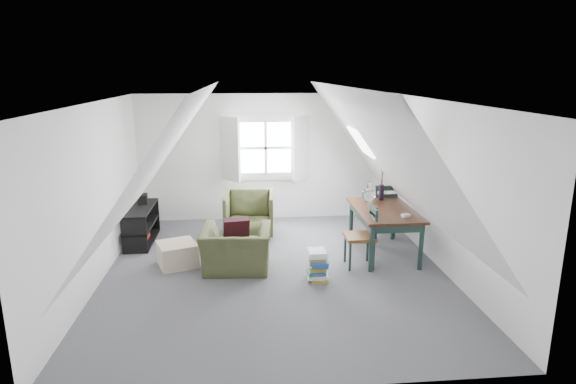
{
  "coord_description": "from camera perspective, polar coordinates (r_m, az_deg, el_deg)",
  "views": [
    {
      "loc": [
        -0.43,
        -6.67,
        2.91
      ],
      "look_at": [
        0.25,
        0.6,
        1.08
      ],
      "focal_mm": 30.0,
      "sensor_mm": 36.0,
      "label": 1
    }
  ],
  "objects": [
    {
      "name": "throw_pillow",
      "position": [
        7.33,
        -6.18,
        -4.49
      ],
      "size": [
        0.42,
        0.29,
        0.41
      ],
      "primitive_type": "cube",
      "rotation": [
        0.31,
        0.0,
        0.17
      ],
      "color": "#350E18",
      "rests_on": "armchair_near"
    },
    {
      "name": "armchair_near",
      "position": [
        7.4,
        -6.07,
        -9.13
      ],
      "size": [
        1.08,
        0.97,
        0.66
      ],
      "primitive_type": "imported",
      "rotation": [
        0.0,
        0.0,
        3.06
      ],
      "color": "#3F4427",
      "rests_on": "floor"
    },
    {
      "name": "slope_left",
      "position": [
        6.85,
        -14.67,
        4.12
      ],
      "size": [
        3.19,
        5.5,
        4.48
      ],
      "primitive_type": "plane",
      "rotation": [
        0.0,
        2.19,
        0.0
      ],
      "color": "white",
      "rests_on": "wall_left"
    },
    {
      "name": "ottoman",
      "position": [
        7.64,
        -12.98,
        -7.2
      ],
      "size": [
        0.7,
        0.7,
        0.36
      ],
      "primitive_type": "cube",
      "rotation": [
        0.0,
        0.0,
        0.35
      ],
      "color": "beige",
      "rests_on": "floor"
    },
    {
      "name": "cup",
      "position": [
        7.52,
        10.18,
        -2.67
      ],
      "size": [
        0.11,
        0.11,
        0.1
      ],
      "primitive_type": "imported",
      "rotation": [
        0.0,
        0.0,
        0.0
      ],
      "color": "black",
      "rests_on": "dining_table"
    },
    {
      "name": "wall_back",
      "position": [
        9.57,
        -2.66,
        4.11
      ],
      "size": [
        5.0,
        0.0,
        5.0
      ],
      "primitive_type": "plane",
      "rotation": [
        1.57,
        0.0,
        0.0
      ],
      "color": "white",
      "rests_on": "ground"
    },
    {
      "name": "electronics_box",
      "position": [
        8.93,
        -16.84,
        -0.83
      ],
      "size": [
        0.19,
        0.24,
        0.18
      ],
      "primitive_type": "cube",
      "rotation": [
        0.0,
        0.0,
        0.12
      ],
      "color": "black",
      "rests_on": "media_shelf"
    },
    {
      "name": "media_shelf",
      "position": [
        8.77,
        -17.01,
        -3.97
      ],
      "size": [
        0.41,
        1.22,
        0.63
      ],
      "rotation": [
        0.0,
        0.0,
        -0.03
      ],
      "color": "black",
      "rests_on": "floor"
    },
    {
      "name": "wall_left",
      "position": [
        7.18,
        -21.91,
        -0.31
      ],
      "size": [
        0.0,
        5.5,
        5.5
      ],
      "primitive_type": "plane",
      "rotation": [
        1.57,
        0.0,
        1.57
      ],
      "color": "white",
      "rests_on": "ground"
    },
    {
      "name": "wall_front",
      "position": [
        4.28,
        0.89,
        -8.75
      ],
      "size": [
        5.0,
        0.0,
        5.0
      ],
      "primitive_type": "plane",
      "rotation": [
        -1.57,
        0.0,
        0.0
      ],
      "color": "white",
      "rests_on": "ground"
    },
    {
      "name": "demijohn",
      "position": [
        8.21,
        9.53,
        -0.24
      ],
      "size": [
        0.23,
        0.23,
        0.33
      ],
      "rotation": [
        0.0,
        0.0,
        -0.19
      ],
      "color": "silver",
      "rests_on": "dining_table"
    },
    {
      "name": "dining_chair_far",
      "position": [
        8.83,
        11.19,
        -1.93
      ],
      "size": [
        0.46,
        0.46,
        0.98
      ],
      "rotation": [
        0.0,
        0.0,
        2.86
      ],
      "color": "brown",
      "rests_on": "floor"
    },
    {
      "name": "slope_right",
      "position": [
        7.05,
        11.12,
        4.57
      ],
      "size": [
        3.19,
        5.5,
        4.48
      ],
      "primitive_type": "plane",
      "rotation": [
        0.0,
        -2.19,
        0.0
      ],
      "color": "white",
      "rests_on": "wall_right"
    },
    {
      "name": "dormer_window",
      "position": [
        9.46,
        -2.65,
        5.22
      ],
      "size": [
        1.71,
        0.35,
        1.3
      ],
      "color": "white",
      "rests_on": "wall_back"
    },
    {
      "name": "magazine_stack",
      "position": [
        6.96,
        3.55,
        -8.67
      ],
      "size": [
        0.33,
        0.39,
        0.44
      ],
      "rotation": [
        0.0,
        0.0,
        0.09
      ],
      "color": "#B29933",
      "rests_on": "floor"
    },
    {
      "name": "ceiling",
      "position": [
        6.69,
        -1.64,
        10.59
      ],
      "size": [
        5.5,
        5.5,
        0.0
      ],
      "primitive_type": "plane",
      "rotation": [
        3.14,
        0.0,
        0.0
      ],
      "color": "white",
      "rests_on": "wall_back"
    },
    {
      "name": "paper_box",
      "position": [
        7.51,
        13.8,
        -2.72
      ],
      "size": [
        0.14,
        0.11,
        0.04
      ],
      "primitive_type": "cube",
      "rotation": [
        0.0,
        0.0,
        0.23
      ],
      "color": "white",
      "rests_on": "dining_table"
    },
    {
      "name": "floor",
      "position": [
        7.29,
        -1.5,
        -9.44
      ],
      "size": [
        5.5,
        5.5,
        0.0
      ],
      "primitive_type": "plane",
      "color": "#535358",
      "rests_on": "ground"
    },
    {
      "name": "dining_table",
      "position": [
        7.9,
        11.33,
        -2.68
      ],
      "size": [
        0.92,
        1.53,
        0.77
      ],
      "rotation": [
        0.0,
        0.0,
        0.03
      ],
      "color": "black",
      "rests_on": "floor"
    },
    {
      "name": "skylight",
      "position": [
        8.29,
        8.61,
        5.87
      ],
      "size": [
        0.35,
        0.75,
        0.47
      ],
      "primitive_type": "cube",
      "rotation": [
        0.0,
        0.95,
        0.0
      ],
      "color": "white",
      "rests_on": "slope_right"
    },
    {
      "name": "armchair_far",
      "position": [
        8.85,
        -4.57,
        -5.13
      ],
      "size": [
        0.92,
        0.94,
        0.81
      ],
      "primitive_type": "imported",
      "rotation": [
        0.0,
        0.0,
        -0.07
      ],
      "color": "#3F4427",
      "rests_on": "floor"
    },
    {
      "name": "wall_right",
      "position": [
        7.47,
        17.94,
        0.57
      ],
      "size": [
        0.0,
        5.5,
        5.5
      ],
      "primitive_type": "plane",
      "rotation": [
        1.57,
        0.0,
        -1.57
      ],
      "color": "white",
      "rests_on": "ground"
    },
    {
      "name": "vase_twigs",
      "position": [
        8.37,
        11.01,
        0.06
      ],
      "size": [
        0.09,
        0.09,
        0.67
      ],
      "rotation": [
        0.0,
        0.0,
        -0.0
      ],
      "color": "black",
      "rests_on": "dining_table"
    },
    {
      "name": "dining_chair_near",
      "position": [
        7.41,
        8.78,
        -5.13
      ],
      "size": [
        0.44,
        0.44,
        0.94
      ],
      "rotation": [
        0.0,
        0.0,
        -1.26
      ],
      "color": "brown",
      "rests_on": "floor"
    }
  ]
}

